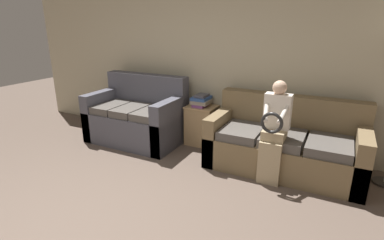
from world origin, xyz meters
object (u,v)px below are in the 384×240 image
object	(u,v)px
couch_side	(137,118)
book_stack	(201,100)
couch_main	(284,145)
side_shelf	(201,125)
child_left_seated	(274,128)

from	to	relation	value
couch_side	book_stack	distance (m)	1.06
couch_main	side_shelf	bearing A→B (deg)	168.67
side_shelf	book_stack	size ratio (longest dim) A/B	1.98
couch_main	side_shelf	xyz separation A→B (m)	(-1.29, 0.26, -0.01)
couch_side	couch_main	bearing A→B (deg)	1.49
child_left_seated	side_shelf	bearing A→B (deg)	153.02
child_left_seated	book_stack	world-z (taller)	child_left_seated
child_left_seated	book_stack	size ratio (longest dim) A/B	3.91
couch_side	side_shelf	bearing A→B (deg)	18.15
couch_main	child_left_seated	distance (m)	0.49
side_shelf	couch_side	bearing A→B (deg)	-161.85
couch_side	book_stack	size ratio (longest dim) A/B	4.73
book_stack	couch_side	bearing A→B (deg)	-161.32
couch_main	side_shelf	world-z (taller)	couch_main
couch_side	book_stack	world-z (taller)	couch_side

